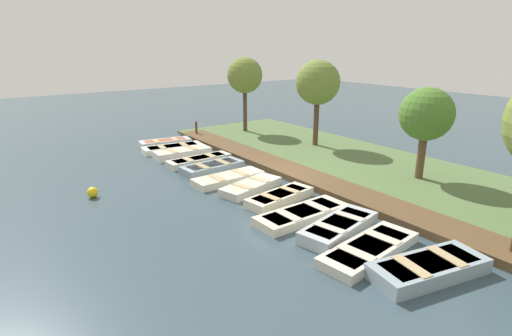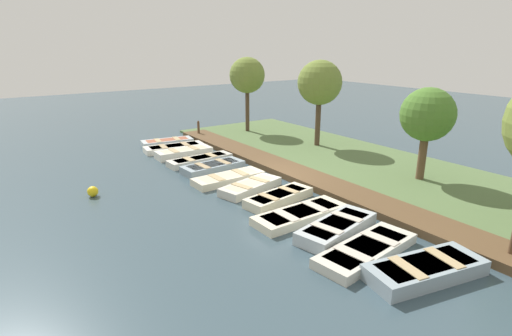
{
  "view_description": "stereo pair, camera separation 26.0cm",
  "coord_description": "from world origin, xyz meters",
  "views": [
    {
      "loc": [
        10.41,
        13.29,
        5.89
      ],
      "look_at": [
        0.62,
        -0.35,
        0.65
      ],
      "focal_mm": 28.0,
      "sensor_mm": 36.0,
      "label": 1
    },
    {
      "loc": [
        10.19,
        13.44,
        5.89
      ],
      "look_at": [
        0.62,
        -0.35,
        0.65
      ],
      "focal_mm": 28.0,
      "sensor_mm": 36.0,
      "label": 2
    }
  ],
  "objects": [
    {
      "name": "dock_walkway",
      "position": [
        -1.37,
        0.0,
        0.15
      ],
      "size": [
        1.57,
        21.13,
        0.3
      ],
      "color": "brown",
      "rests_on": "ground_plane"
    },
    {
      "name": "mooring_post_far",
      "position": [
        -1.32,
        9.35,
        0.56
      ],
      "size": [
        0.15,
        0.15,
        1.11
      ],
      "color": "brown",
      "rests_on": "ground_plane"
    },
    {
      "name": "rowboat_9",
      "position": [
        1.39,
        5.33,
        0.22
      ],
      "size": [
        3.29,
        1.78,
        0.44
      ],
      "rotation": [
        0.0,
        0.0,
        0.21
      ],
      "color": "#B2BCC1",
      "rests_on": "ground_plane"
    },
    {
      "name": "rowboat_6",
      "position": [
        1.43,
        0.43,
        0.18
      ],
      "size": [
        3.03,
        1.72,
        0.37
      ],
      "rotation": [
        0.0,
        0.0,
        0.24
      ],
      "color": "beige",
      "rests_on": "ground_plane"
    },
    {
      "name": "park_tree_left",
      "position": [
        -5.96,
        -3.46,
        3.74
      ],
      "size": [
        2.53,
        2.53,
        5.05
      ],
      "color": "#4C3828",
      "rests_on": "ground_plane"
    },
    {
      "name": "park_tree_far_left",
      "position": [
        -4.81,
        -9.2,
        3.85
      ],
      "size": [
        2.36,
        2.36,
        5.07
      ],
      "color": "#4C3828",
      "rests_on": "ground_plane"
    },
    {
      "name": "rowboat_4",
      "position": [
        1.41,
        -2.85,
        0.2
      ],
      "size": [
        3.08,
        1.35,
        0.4
      ],
      "rotation": [
        0.0,
        0.0,
        0.06
      ],
      "color": "#8C9EA8",
      "rests_on": "ground_plane"
    },
    {
      "name": "rowboat_8",
      "position": [
        1.56,
        3.75,
        0.16
      ],
      "size": [
        3.58,
        1.29,
        0.33
      ],
      "rotation": [
        0.0,
        0.0,
        0.02
      ],
      "color": "beige",
      "rests_on": "ground_plane"
    },
    {
      "name": "rowboat_5",
      "position": [
        1.6,
        -1.08,
        0.17
      ],
      "size": [
        3.28,
        1.19,
        0.34
      ],
      "rotation": [
        0.0,
        0.0,
        0.02
      ],
      "color": "beige",
      "rests_on": "ground_plane"
    },
    {
      "name": "rowboat_7",
      "position": [
        1.24,
        2.09,
        0.19
      ],
      "size": [
        3.05,
        1.43,
        0.38
      ],
      "rotation": [
        0.0,
        0.0,
        0.15
      ],
      "color": "beige",
      "rests_on": "ground_plane"
    },
    {
      "name": "rowboat_10",
      "position": [
        1.66,
        6.77,
        0.16
      ],
      "size": [
        3.7,
        1.66,
        0.33
      ],
      "rotation": [
        0.0,
        0.0,
        0.12
      ],
      "color": "beige",
      "rests_on": "ground_plane"
    },
    {
      "name": "rowboat_3",
      "position": [
        1.31,
        -4.41,
        0.17
      ],
      "size": [
        3.44,
        1.08,
        0.34
      ],
      "rotation": [
        0.0,
        0.0,
        0.04
      ],
      "color": "beige",
      "rests_on": "ground_plane"
    },
    {
      "name": "park_tree_center",
      "position": [
        -5.46,
        3.74,
        2.97
      ],
      "size": [
        2.3,
        2.3,
        4.16
      ],
      "color": "brown",
      "rests_on": "ground_plane"
    },
    {
      "name": "rowboat_1",
      "position": [
        1.37,
        -7.52,
        0.17
      ],
      "size": [
        3.48,
        1.51,
        0.34
      ],
      "rotation": [
        0.0,
        0.0,
        -0.12
      ],
      "color": "silver",
      "rests_on": "ground_plane"
    },
    {
      "name": "rowboat_11",
      "position": [
        1.29,
        8.42,
        0.22
      ],
      "size": [
        3.47,
        1.91,
        0.44
      ],
      "rotation": [
        0.0,
        0.0,
        -0.21
      ],
      "color": "#8C9EA8",
      "rests_on": "ground_plane"
    },
    {
      "name": "buoy",
      "position": [
        7.03,
        -2.64,
        0.21
      ],
      "size": [
        0.43,
        0.43,
        0.43
      ],
      "color": "yellow",
      "rests_on": "ground_plane"
    },
    {
      "name": "ground_plane",
      "position": [
        0.0,
        0.0,
        0.0
      ],
      "size": [
        80.0,
        80.0,
        0.0
      ],
      "primitive_type": "plane",
      "color": "#384C56"
    },
    {
      "name": "rowboat_0",
      "position": [
        1.12,
        -9.13,
        0.16
      ],
      "size": [
        3.15,
        1.51,
        0.33
      ],
      "rotation": [
        0.0,
        0.0,
        -0.15
      ],
      "color": "#B2BCC1",
      "rests_on": "ground_plane"
    },
    {
      "name": "shore_bank",
      "position": [
        -5.0,
        0.0,
        0.06
      ],
      "size": [
        8.0,
        24.0,
        0.12
      ],
      "color": "#567042",
      "rests_on": "ground_plane"
    },
    {
      "name": "rowboat_2",
      "position": [
        1.45,
        -6.05,
        0.22
      ],
      "size": [
        3.07,
        1.14,
        0.43
      ],
      "rotation": [
        0.0,
        0.0,
        -0.03
      ],
      "color": "silver",
      "rests_on": "ground_plane"
    },
    {
      "name": "mooring_post_near",
      "position": [
        -1.32,
        -9.73,
        0.56
      ],
      "size": [
        0.15,
        0.15,
        1.11
      ],
      "color": "brown",
      "rests_on": "ground_plane"
    }
  ]
}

